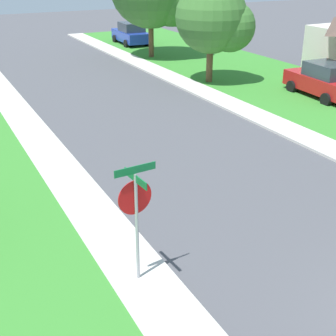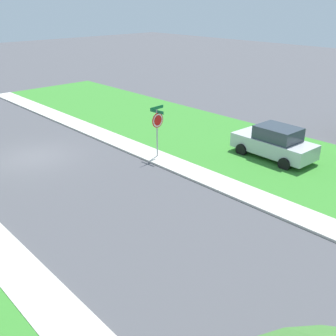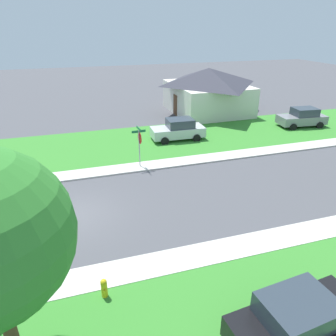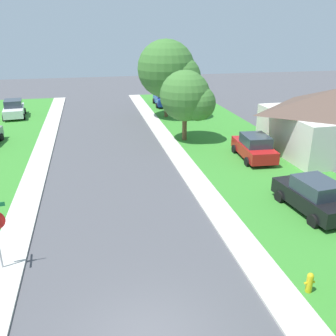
{
  "view_description": "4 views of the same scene",
  "coord_description": "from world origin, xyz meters",
  "px_view_note": "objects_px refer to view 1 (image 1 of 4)",
  "views": [
    {
      "loc": [
        -8.11,
        -3.42,
        6.55
      ],
      "look_at": [
        -2.83,
        6.83,
        1.4
      ],
      "focal_mm": 50.84,
      "sensor_mm": 36.0,
      "label": 1
    },
    {
      "loc": [
        8.07,
        19.2,
        7.75
      ],
      "look_at": [
        -2.0,
        8.3,
        1.4
      ],
      "focal_mm": 42.51,
      "sensor_mm": 36.0,
      "label": 2
    },
    {
      "loc": [
        14.2,
        0.54,
        8.82
      ],
      "look_at": [
        -1.16,
        5.32,
        1.4
      ],
      "focal_mm": 33.79,
      "sensor_mm": 36.0,
      "label": 3
    },
    {
      "loc": [
        -1.12,
        -8.05,
        8.56
      ],
      "look_at": [
        2.77,
        9.95,
        1.4
      ],
      "focal_mm": 39.23,
      "sensor_mm": 36.0,
      "label": 4
    }
  ],
  "objects_px": {
    "car_blue_driveway_right": "(131,34)",
    "stop_sign_far_corner": "(136,205)",
    "tree_sidewalk_far": "(216,20)",
    "car_red_far_down_street": "(325,80)"
  },
  "relations": [
    {
      "from": "car_blue_driveway_right",
      "to": "stop_sign_far_corner",
      "type": "bearing_deg",
      "value": -112.91
    },
    {
      "from": "stop_sign_far_corner",
      "to": "tree_sidewalk_far",
      "type": "distance_m",
      "value": 18.22
    },
    {
      "from": "tree_sidewalk_far",
      "to": "stop_sign_far_corner",
      "type": "bearing_deg",
      "value": -127.5
    },
    {
      "from": "car_red_far_down_street",
      "to": "tree_sidewalk_far",
      "type": "relative_size",
      "value": 0.8
    },
    {
      "from": "car_red_far_down_street",
      "to": "tree_sidewalk_far",
      "type": "height_order",
      "value": "tree_sidewalk_far"
    },
    {
      "from": "stop_sign_far_corner",
      "to": "car_red_far_down_street",
      "type": "xyz_separation_m",
      "value": [
        14.35,
        9.32,
        -1.01
      ]
    },
    {
      "from": "car_blue_driveway_right",
      "to": "tree_sidewalk_far",
      "type": "height_order",
      "value": "tree_sidewalk_far"
    },
    {
      "from": "car_red_far_down_street",
      "to": "car_blue_driveway_right",
      "type": "distance_m",
      "value": 18.99
    },
    {
      "from": "tree_sidewalk_far",
      "to": "car_red_far_down_street",
      "type": "bearing_deg",
      "value": -56.98
    },
    {
      "from": "car_blue_driveway_right",
      "to": "tree_sidewalk_far",
      "type": "bearing_deg",
      "value": -93.53
    }
  ]
}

